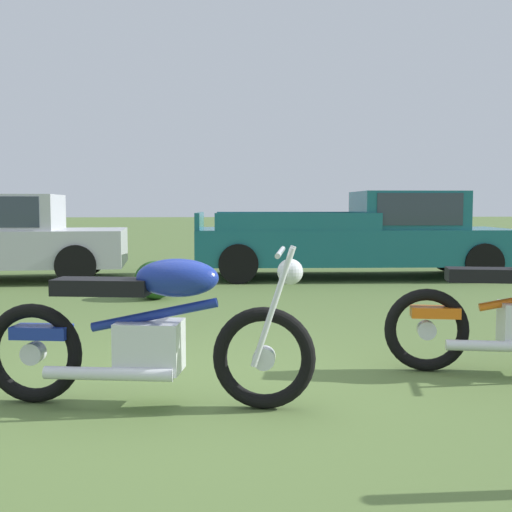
# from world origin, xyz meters

# --- Properties ---
(ground_plane) EXTENTS (120.00, 120.00, 0.00)m
(ground_plane) POSITION_xyz_m (0.00, 0.00, 0.00)
(ground_plane) COLOR #567038
(motorcycle_blue) EXTENTS (2.11, 0.69, 1.02)m
(motorcycle_blue) POSITION_xyz_m (-0.09, -0.38, 0.48)
(motorcycle_blue) COLOR black
(motorcycle_blue) RESTS_ON ground
(pickup_truck_teal) EXTENTS (5.45, 2.10, 1.49)m
(pickup_truck_teal) POSITION_xyz_m (3.09, 6.77, 0.75)
(pickup_truck_teal) COLOR #19606B
(pickup_truck_teal) RESTS_ON ground
(shrub_low) EXTENTS (0.55, 0.60, 0.51)m
(shrub_low) POSITION_xyz_m (-0.42, 4.36, 0.26)
(shrub_low) COLOR #23511E
(shrub_low) RESTS_ON ground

